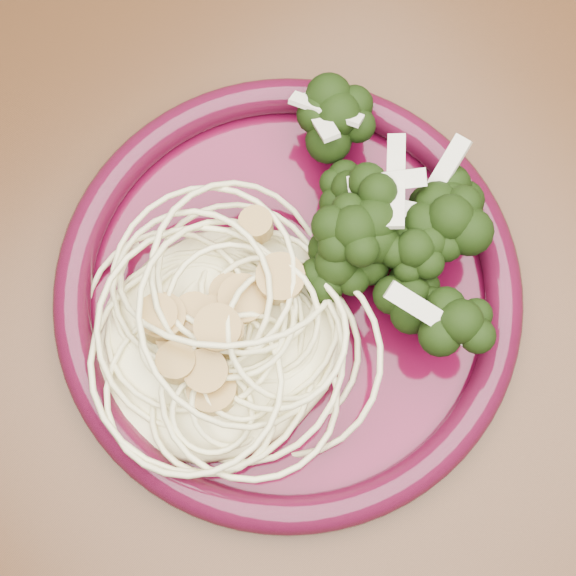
# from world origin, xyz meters

# --- Properties ---
(dining_table) EXTENTS (1.20, 0.80, 0.75)m
(dining_table) POSITION_xyz_m (0.00, 0.00, 0.65)
(dining_table) COLOR #472814
(dining_table) RESTS_ON ground
(dinner_plate) EXTENTS (0.30, 0.30, 0.02)m
(dinner_plate) POSITION_xyz_m (-0.08, 0.04, 0.76)
(dinner_plate) COLOR #46061D
(dinner_plate) RESTS_ON dining_table
(spaghetti_pile) EXTENTS (0.16, 0.14, 0.04)m
(spaghetti_pile) POSITION_xyz_m (-0.13, 0.04, 0.77)
(spaghetti_pile) COLOR #F4EEAF
(spaghetti_pile) RESTS_ON dinner_plate
(scallop_cluster) EXTENTS (0.15, 0.15, 0.05)m
(scallop_cluster) POSITION_xyz_m (-0.13, 0.04, 0.81)
(scallop_cluster) COLOR #B38E49
(scallop_cluster) RESTS_ON spaghetti_pile
(broccoli_pile) EXTENTS (0.10, 0.17, 0.06)m
(broccoli_pile) POSITION_xyz_m (-0.02, 0.04, 0.78)
(broccoli_pile) COLOR black
(broccoli_pile) RESTS_ON dinner_plate
(onion_garnish) EXTENTS (0.07, 0.11, 0.06)m
(onion_garnish) POSITION_xyz_m (-0.02, 0.04, 0.82)
(onion_garnish) COLOR beige
(onion_garnish) RESTS_ON broccoli_pile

